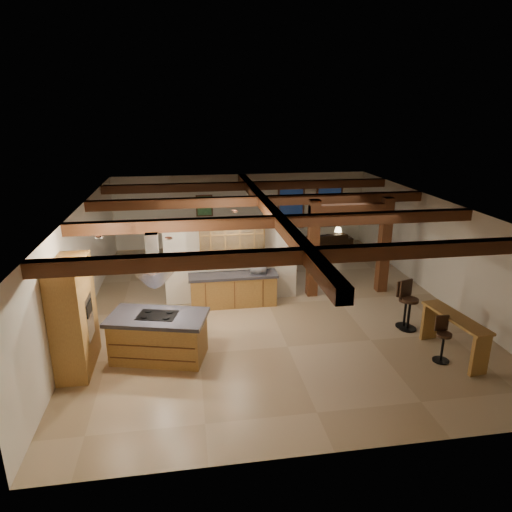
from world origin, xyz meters
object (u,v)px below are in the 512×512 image
(kitchen_island, at_px, (159,336))
(bar_counter, at_px, (454,329))
(dining_table, at_px, (265,265))
(sofa, at_px, (324,241))

(kitchen_island, distance_m, bar_counter, 6.62)
(dining_table, distance_m, bar_counter, 6.68)
(bar_counter, bearing_deg, kitchen_island, 172.02)
(kitchen_island, relative_size, sofa, 1.07)
(sofa, distance_m, bar_counter, 8.47)
(kitchen_island, bearing_deg, dining_table, 56.31)
(kitchen_island, height_order, sofa, kitchen_island)
(kitchen_island, distance_m, sofa, 9.70)
(kitchen_island, height_order, dining_table, kitchen_island)
(sofa, relative_size, bar_counter, 1.16)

